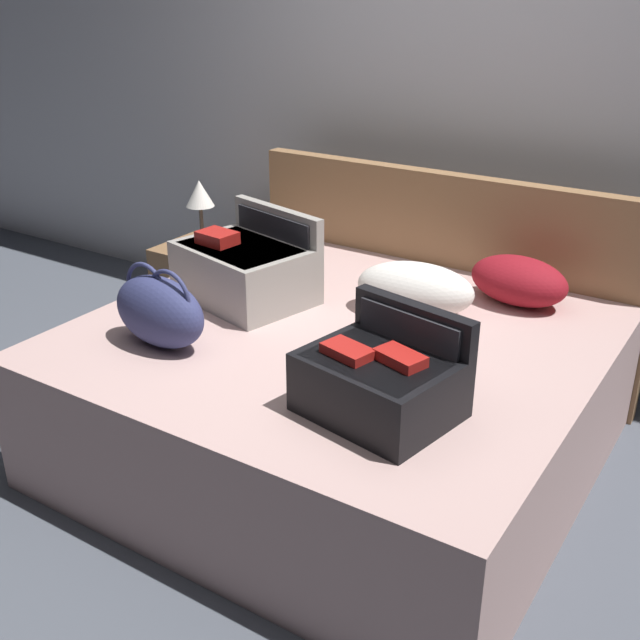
% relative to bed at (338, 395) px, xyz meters
% --- Properties ---
extents(ground_plane, '(12.00, 12.00, 0.00)m').
position_rel_bed_xyz_m(ground_plane, '(0.00, -0.40, -0.28)').
color(ground_plane, '#4C515B').
extents(back_wall, '(8.00, 0.10, 2.60)m').
position_rel_bed_xyz_m(back_wall, '(0.00, 1.25, 1.02)').
color(back_wall, silver).
rests_on(back_wall, ground).
extents(bed, '(1.89, 1.76, 0.55)m').
position_rel_bed_xyz_m(bed, '(0.00, 0.00, 0.00)').
color(bed, '#BC9993').
rests_on(bed, ground).
extents(headboard, '(1.93, 0.08, 0.98)m').
position_rel_bed_xyz_m(headboard, '(0.00, 0.92, 0.22)').
color(headboard, olive).
rests_on(headboard, ground).
extents(hard_case_large, '(0.61, 0.52, 0.36)m').
position_rel_bed_xyz_m(hard_case_large, '(-0.50, 0.07, 0.41)').
color(hard_case_large, gray).
rests_on(hard_case_large, bed).
extents(hard_case_medium, '(0.50, 0.44, 0.32)m').
position_rel_bed_xyz_m(hard_case_medium, '(0.42, -0.43, 0.39)').
color(hard_case_medium, black).
rests_on(hard_case_medium, bed).
extents(duffel_bag, '(0.42, 0.23, 0.31)m').
position_rel_bed_xyz_m(duffel_bag, '(-0.49, -0.45, 0.41)').
color(duffel_bag, navy).
rests_on(duffel_bag, bed).
extents(pillow_near_headboard, '(0.52, 0.34, 0.21)m').
position_rel_bed_xyz_m(pillow_near_headboard, '(0.16, 0.32, 0.38)').
color(pillow_near_headboard, white).
rests_on(pillow_near_headboard, bed).
extents(pillow_center_head, '(0.45, 0.33, 0.20)m').
position_rel_bed_xyz_m(pillow_center_head, '(0.47, 0.65, 0.37)').
color(pillow_center_head, maroon).
rests_on(pillow_center_head, bed).
extents(nightstand, '(0.44, 0.40, 0.49)m').
position_rel_bed_xyz_m(nightstand, '(-1.23, 0.63, -0.03)').
color(nightstand, olive).
rests_on(nightstand, ground).
extents(table_lamp, '(0.15, 0.15, 0.36)m').
position_rel_bed_xyz_m(table_lamp, '(-1.23, 0.63, 0.48)').
color(table_lamp, '#3F3833').
rests_on(table_lamp, nightstand).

